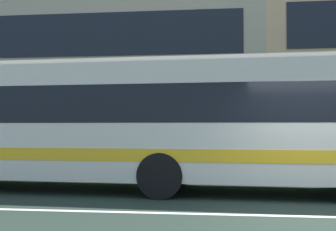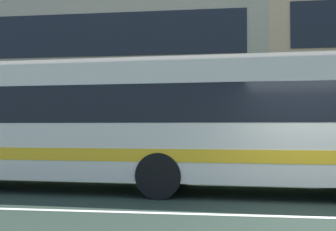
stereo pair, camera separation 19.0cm
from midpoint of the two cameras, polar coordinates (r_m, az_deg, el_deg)
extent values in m
plane|color=#243127|center=(7.89, 21.04, -12.83)|extent=(160.00, 160.00, 0.00)
cube|color=silver|center=(7.89, 21.04, -12.80)|extent=(60.00, 0.16, 0.01)
cube|color=tan|center=(26.22, -15.40, 6.13)|extent=(24.56, 10.19, 10.09)
cube|color=black|center=(21.80, -20.72, 9.89)|extent=(22.60, 0.04, 2.02)
cube|color=beige|center=(10.40, -3.58, -0.91)|extent=(12.41, 3.15, 2.65)
cube|color=black|center=(10.41, -3.58, 1.27)|extent=(11.68, 3.13, 0.85)
cube|color=gold|center=(10.42, -3.59, -4.92)|extent=(12.17, 3.16, 0.28)
cube|color=beige|center=(10.51, -3.57, 6.65)|extent=(11.90, 2.72, 0.12)
cylinder|color=black|center=(9.16, -0.65, -8.18)|extent=(1.01, 0.33, 1.00)
cylinder|color=black|center=(11.43, 1.62, -6.87)|extent=(1.01, 0.33, 1.00)
camera|label=1|loc=(0.10, -89.49, -0.01)|focal=44.87mm
camera|label=2|loc=(0.10, 90.51, 0.01)|focal=44.87mm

